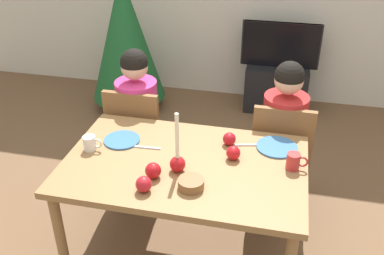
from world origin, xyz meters
name	(u,v)px	position (x,y,z in m)	size (l,w,h in m)	color
ground_plane	(185,255)	(0.00, 0.00, 0.00)	(7.68, 7.68, 0.00)	brown
dining_table	(184,174)	(0.00, 0.00, 0.67)	(1.40, 0.90, 0.75)	olive
chair_left	(138,135)	(-0.51, 0.61, 0.51)	(0.40, 0.40, 0.90)	brown
chair_right	(280,152)	(0.54, 0.61, 0.51)	(0.40, 0.40, 0.90)	brown
person_left_child	(139,126)	(-0.51, 0.64, 0.57)	(0.30, 0.30, 1.17)	#33384C
person_right_child	(281,143)	(0.54, 0.64, 0.57)	(0.30, 0.30, 1.17)	#33384C
tv_stand	(276,87)	(0.44, 2.30, 0.24)	(0.64, 0.40, 0.48)	black
tv	(281,45)	(0.44, 2.30, 0.71)	(0.79, 0.05, 0.46)	black
christmas_tree	(125,37)	(-1.09, 1.97, 0.78)	(0.76, 0.76, 1.50)	brown
candle_centerpiece	(178,160)	(-0.02, -0.09, 0.82)	(0.09, 0.09, 0.37)	red
plate_left	(122,140)	(-0.44, 0.14, 0.76)	(0.23, 0.23, 0.01)	teal
plate_right	(277,147)	(0.51, 0.28, 0.76)	(0.25, 0.25, 0.01)	teal
mug_left	(90,143)	(-0.58, 0.01, 0.80)	(0.12, 0.08, 0.09)	silver
mug_right	(294,161)	(0.61, 0.07, 0.80)	(0.12, 0.08, 0.10)	#B72D2D
fork_left	(146,147)	(-0.26, 0.10, 0.75)	(0.18, 0.01, 0.01)	silver
fork_right	(248,145)	(0.34, 0.26, 0.75)	(0.18, 0.01, 0.01)	silver
bowl_walnuts	(191,184)	(0.09, -0.22, 0.78)	(0.14, 0.14, 0.05)	brown
apple_near_candle	(229,139)	(0.22, 0.25, 0.79)	(0.08, 0.08, 0.08)	#AD141E
apple_by_left_plate	(144,184)	(-0.14, -0.30, 0.79)	(0.09, 0.09, 0.09)	#B01A21
apple_by_right_mug	(153,171)	(-0.13, -0.18, 0.79)	(0.09, 0.09, 0.09)	#AE1319
apple_far_edge	(233,153)	(0.27, 0.10, 0.79)	(0.08, 0.08, 0.08)	red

